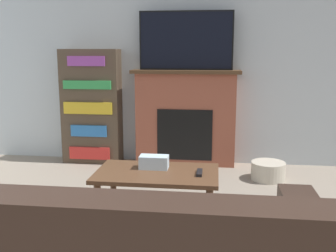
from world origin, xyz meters
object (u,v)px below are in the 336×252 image
object	(u,v)px
tv	(186,41)
bookshelf	(92,107)
fireplace	(185,117)
storage_basket	(268,171)
coffee_table	(157,180)

from	to	relation	value
tv	bookshelf	bearing A→B (deg)	-179.86
fireplace	tv	xyz separation A→B (m)	(0.00, -0.02, 0.88)
tv	storage_basket	size ratio (longest dim) A/B	3.00
fireplace	bookshelf	size ratio (longest dim) A/B	0.93
tv	storage_basket	world-z (taller)	tv
fireplace	coffee_table	size ratio (longest dim) A/B	1.37
tv	bookshelf	xyz separation A→B (m)	(-1.13, -0.00, -0.77)
bookshelf	storage_basket	xyz separation A→B (m)	(2.04, -0.46, -0.58)
coffee_table	storage_basket	size ratio (longest dim) A/B	2.59
fireplace	storage_basket	world-z (taller)	fireplace
fireplace	storage_basket	xyz separation A→B (m)	(0.92, -0.48, -0.47)
tv	coffee_table	world-z (taller)	tv
tv	storage_basket	xyz separation A→B (m)	(0.92, -0.46, -1.35)
bookshelf	fireplace	bearing A→B (deg)	1.15
storage_basket	coffee_table	bearing A→B (deg)	-127.88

